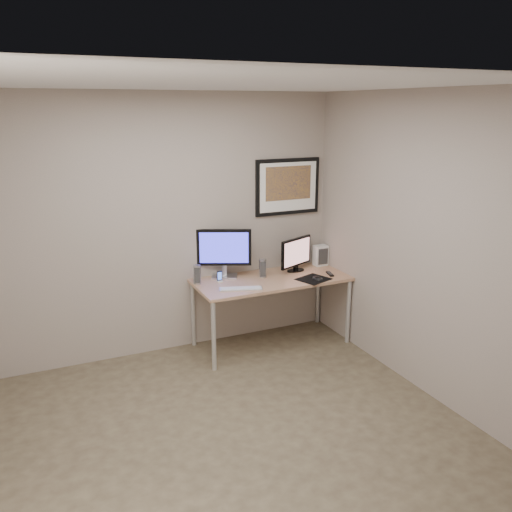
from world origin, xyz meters
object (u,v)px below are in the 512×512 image
object	(u,v)px
monitor_tv	(296,254)
monitor_large	(224,251)
desk	(271,285)
keyboard	(241,288)
framed_art	(288,187)
speaker_left	(197,274)
speaker_right	(263,268)
phone_dock	(219,276)
fan_unit	(320,255)

from	to	relation	value
monitor_tv	monitor_large	bearing A→B (deg)	147.28
desk	keyboard	world-z (taller)	keyboard
monitor_large	framed_art	bearing A→B (deg)	30.25
monitor_tv	speaker_left	xyz separation A→B (m)	(-1.10, 0.04, -0.10)
keyboard	monitor_large	bearing A→B (deg)	108.59
framed_art	monitor_large	size ratio (longest dim) A/B	1.42
desk	speaker_right	bearing A→B (deg)	126.09
speaker_right	keyboard	xyz separation A→B (m)	(-0.36, -0.26, -0.09)
speaker_right	phone_dock	world-z (taller)	speaker_right
framed_art	speaker_right	size ratio (longest dim) A/B	3.89
monitor_tv	framed_art	bearing A→B (deg)	67.30
speaker_right	fan_unit	distance (m)	0.79
keyboard	fan_unit	xyz separation A→B (m)	(1.14, 0.39, 0.11)
speaker_left	framed_art	bearing A→B (deg)	23.87
speaker_left	fan_unit	world-z (taller)	fan_unit
framed_art	monitor_large	xyz separation A→B (m)	(-0.77, -0.08, -0.61)
desk	speaker_left	world-z (taller)	speaker_left
speaker_left	speaker_right	world-z (taller)	same
speaker_right	keyboard	world-z (taller)	speaker_right
desk	speaker_right	distance (m)	0.19
monitor_tv	fan_unit	world-z (taller)	monitor_tv
monitor_tv	speaker_right	world-z (taller)	monitor_tv
phone_dock	keyboard	size ratio (longest dim) A/B	0.28
desk	keyboard	bearing A→B (deg)	-156.86
speaker_right	fan_unit	xyz separation A→B (m)	(0.78, 0.13, 0.02)
desk	phone_dock	xyz separation A→B (m)	(-0.53, 0.12, 0.12)
framed_art	keyboard	world-z (taller)	framed_art
speaker_left	keyboard	world-z (taller)	speaker_left
monitor_large	fan_unit	distance (m)	1.15
speaker_right	keyboard	size ratio (longest dim) A/B	0.46
phone_dock	fan_unit	distance (m)	1.25
speaker_left	keyboard	distance (m)	0.49
desk	monitor_large	distance (m)	0.60
phone_dock	fan_unit	world-z (taller)	fan_unit
speaker_left	desk	bearing A→B (deg)	2.87
monitor_tv	speaker_right	xyz separation A→B (m)	(-0.41, -0.04, -0.10)
monitor_tv	speaker_left	bearing A→B (deg)	154.28
desk	framed_art	world-z (taller)	framed_art
monitor_large	keyboard	distance (m)	0.51
phone_dock	monitor_large	bearing A→B (deg)	50.65
monitor_large	speaker_right	distance (m)	0.44
framed_art	monitor_tv	distance (m)	0.73
speaker_left	phone_dock	size ratio (longest dim) A/B	1.68
monitor_large	phone_dock	world-z (taller)	monitor_large
framed_art	monitor_tv	xyz separation A→B (m)	(0.00, -0.21, -0.69)
framed_art	phone_dock	size ratio (longest dim) A/B	6.54
monitor_large	keyboard	world-z (taller)	monitor_large
desk	phone_dock	distance (m)	0.56
phone_dock	fan_unit	bearing A→B (deg)	4.38
monitor_large	phone_dock	distance (m)	0.28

